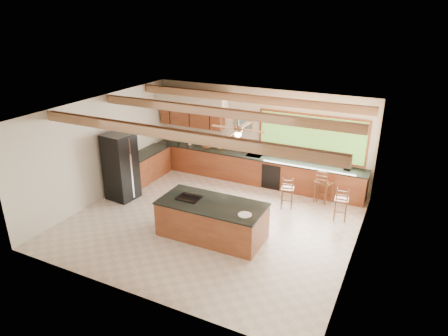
% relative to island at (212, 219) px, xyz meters
% --- Properties ---
extents(ground, '(7.20, 7.20, 0.00)m').
position_rel_island_xyz_m(ground, '(-0.33, 0.62, -0.46)').
color(ground, beige).
rests_on(ground, ground).
extents(room_shell, '(7.27, 6.54, 3.02)m').
position_rel_island_xyz_m(room_shell, '(-0.50, 1.28, 1.76)').
color(room_shell, beige).
rests_on(room_shell, ground).
extents(counter_run, '(7.12, 3.10, 1.26)m').
position_rel_island_xyz_m(counter_run, '(-1.15, 3.14, 0.01)').
color(counter_run, brown).
rests_on(counter_run, ground).
extents(island, '(2.62, 1.25, 0.93)m').
position_rel_island_xyz_m(island, '(0.00, 0.00, 0.00)').
color(island, brown).
rests_on(island, ground).
extents(refrigerator, '(0.84, 0.82, 1.98)m').
position_rel_island_xyz_m(refrigerator, '(-3.38, 0.75, 0.54)').
color(refrigerator, black).
rests_on(refrigerator, ground).
extents(bar_stool_a, '(0.42, 0.42, 0.98)m').
position_rel_island_xyz_m(bar_stool_a, '(1.19, 2.23, 0.12)').
color(bar_stool_a, brown).
rests_on(bar_stool_a, ground).
extents(bar_stool_b, '(0.48, 0.49, 1.03)m').
position_rel_island_xyz_m(bar_stool_b, '(2.07, 3.02, 0.15)').
color(bar_stool_b, brown).
rests_on(bar_stool_b, ground).
extents(bar_stool_c, '(0.42, 0.42, 1.09)m').
position_rel_island_xyz_m(bar_stool_c, '(1.96, 3.01, 0.19)').
color(bar_stool_c, brown).
rests_on(bar_stool_c, ground).
extents(bar_stool_d, '(0.40, 0.40, 0.98)m').
position_rel_island_xyz_m(bar_stool_d, '(2.68, 2.19, 0.12)').
color(bar_stool_d, brown).
rests_on(bar_stool_d, ground).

